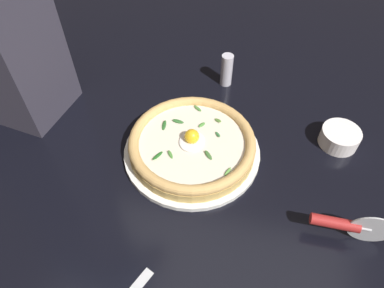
# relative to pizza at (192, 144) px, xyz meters

# --- Properties ---
(ground_plane) EXTENTS (2.40, 2.40, 0.03)m
(ground_plane) POSITION_rel_pizza_xyz_m (0.02, 0.02, -0.05)
(ground_plane) COLOR black
(ground_plane) RESTS_ON ground
(pizza_plate) EXTENTS (0.31, 0.31, 0.01)m
(pizza_plate) POSITION_rel_pizza_xyz_m (0.00, 0.00, -0.03)
(pizza_plate) COLOR white
(pizza_plate) RESTS_ON ground
(pizza) EXTENTS (0.29, 0.29, 0.06)m
(pizza) POSITION_rel_pizza_xyz_m (0.00, 0.00, 0.00)
(pizza) COLOR tan
(pizza) RESTS_ON pizza_plate
(side_bowl) EXTENTS (0.09, 0.09, 0.04)m
(side_bowl) POSITION_rel_pizza_xyz_m (-0.10, 0.34, -0.01)
(side_bowl) COLOR white
(side_bowl) RESTS_ON ground
(pizza_cutter) EXTENTS (0.02, 0.15, 0.08)m
(pizza_cutter) POSITION_rel_pizza_xyz_m (0.15, 0.33, 0.01)
(pizza_cutter) COLOR silver
(pizza_cutter) RESTS_ON ground
(pepper_shaker) EXTENTS (0.03, 0.03, 0.09)m
(pepper_shaker) POSITION_rel_pizza_xyz_m (-0.27, 0.04, 0.01)
(pepper_shaker) COLOR silver
(pepper_shaker) RESTS_ON ground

